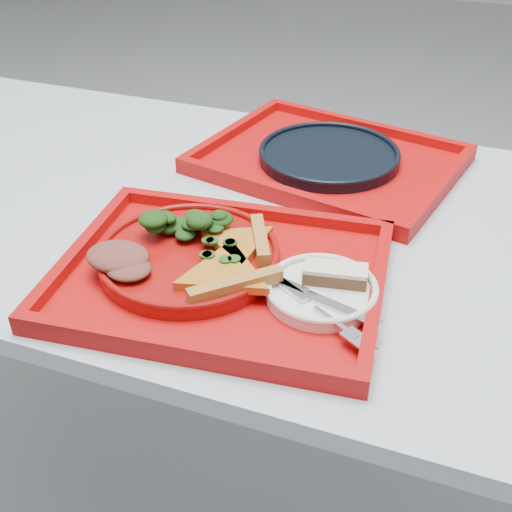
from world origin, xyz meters
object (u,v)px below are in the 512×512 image
(tray_main, at_px, (222,278))
(tray_far, at_px, (329,163))
(dinner_plate, at_px, (189,258))
(navy_plate, at_px, (329,156))
(dessert_bar, at_px, (335,274))

(tray_main, bearing_deg, tray_far, 77.13)
(tray_main, distance_m, dinner_plate, 0.06)
(tray_main, distance_m, navy_plate, 0.40)
(dessert_bar, bearing_deg, tray_main, 177.88)
(tray_far, height_order, navy_plate, navy_plate)
(navy_plate, distance_m, dessert_bar, 0.40)
(dinner_plate, distance_m, navy_plate, 0.40)
(navy_plate, bearing_deg, tray_far, 0.00)
(tray_main, xyz_separation_m, dessert_bar, (0.16, 0.02, 0.03))
(tray_far, distance_m, dessert_bar, 0.40)
(tray_far, xyz_separation_m, navy_plate, (0.00, 0.00, 0.01))
(tray_far, height_order, dessert_bar, dessert_bar)
(tray_main, height_order, tray_far, same)
(tray_main, height_order, dessert_bar, dessert_bar)
(dinner_plate, xyz_separation_m, navy_plate, (0.10, 0.39, -0.00))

